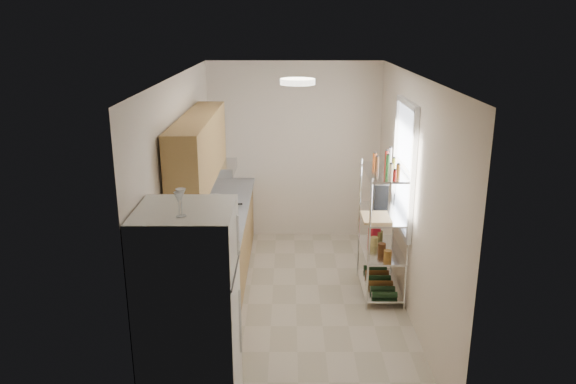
# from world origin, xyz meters

# --- Properties ---
(room) EXTENTS (2.52, 4.42, 2.62)m
(room) POSITION_xyz_m (0.00, 0.00, 1.30)
(room) COLOR #BEB09A
(room) RESTS_ON ground
(counter_run) EXTENTS (0.63, 3.51, 0.90)m
(counter_run) POSITION_xyz_m (-0.92, 0.44, 0.45)
(counter_run) COLOR #A07A44
(counter_run) RESTS_ON ground
(upper_cabinets) EXTENTS (0.33, 2.20, 0.72)m
(upper_cabinets) POSITION_xyz_m (-1.05, 0.10, 1.81)
(upper_cabinets) COLOR #A07A44
(upper_cabinets) RESTS_ON room
(range_hood) EXTENTS (0.50, 0.60, 0.12)m
(range_hood) POSITION_xyz_m (-1.00, 0.90, 1.39)
(range_hood) COLOR #B7BABC
(range_hood) RESTS_ON room
(window) EXTENTS (0.06, 1.00, 1.46)m
(window) POSITION_xyz_m (1.23, 0.35, 1.55)
(window) COLOR white
(window) RESTS_ON room
(bakers_rack) EXTENTS (0.45, 0.90, 1.73)m
(bakers_rack) POSITION_xyz_m (1.00, 0.30, 1.11)
(bakers_rack) COLOR silver
(bakers_rack) RESTS_ON ground
(ceiling_dome) EXTENTS (0.34, 0.34, 0.05)m
(ceiling_dome) POSITION_xyz_m (0.00, -0.30, 2.57)
(ceiling_dome) COLOR white
(ceiling_dome) RESTS_ON room
(refrigerator) EXTENTS (0.74, 0.74, 1.79)m
(refrigerator) POSITION_xyz_m (-0.87, -1.85, 0.90)
(refrigerator) COLOR silver
(refrigerator) RESTS_ON ground
(wine_glass_a) EXTENTS (0.07, 0.07, 0.21)m
(wine_glass_a) POSITION_xyz_m (-0.86, -2.01, 1.89)
(wine_glass_a) COLOR silver
(wine_glass_a) RESTS_ON refrigerator
(wine_glass_b) EXTENTS (0.07, 0.07, 0.19)m
(wine_glass_b) POSITION_xyz_m (-0.87, -2.02, 1.88)
(wine_glass_b) COLOR silver
(wine_glass_b) RESTS_ON refrigerator
(rice_cooker) EXTENTS (0.28, 0.28, 0.22)m
(rice_cooker) POSITION_xyz_m (-0.98, 0.56, 1.01)
(rice_cooker) COLOR white
(rice_cooker) RESTS_ON counter_run
(frying_pan_large) EXTENTS (0.36, 0.36, 0.05)m
(frying_pan_large) POSITION_xyz_m (-1.01, 0.79, 0.92)
(frying_pan_large) COLOR black
(frying_pan_large) RESTS_ON counter_run
(frying_pan_small) EXTENTS (0.27, 0.27, 0.05)m
(frying_pan_small) POSITION_xyz_m (-0.96, 0.85, 0.92)
(frying_pan_small) COLOR black
(frying_pan_small) RESTS_ON counter_run
(cutting_board) EXTENTS (0.31, 0.40, 0.03)m
(cutting_board) POSITION_xyz_m (0.89, 0.10, 1.02)
(cutting_board) COLOR tan
(cutting_board) RESTS_ON bakers_rack
(espresso_machine) EXTENTS (0.17, 0.25, 0.29)m
(espresso_machine) POSITION_xyz_m (1.02, 0.63, 1.15)
(espresso_machine) COLOR black
(espresso_machine) RESTS_ON bakers_rack
(storage_bag) EXTENTS (0.13, 0.17, 0.17)m
(storage_bag) POSITION_xyz_m (0.97, 0.63, 0.64)
(storage_bag) COLOR #AE1520
(storage_bag) RESTS_ON bakers_rack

